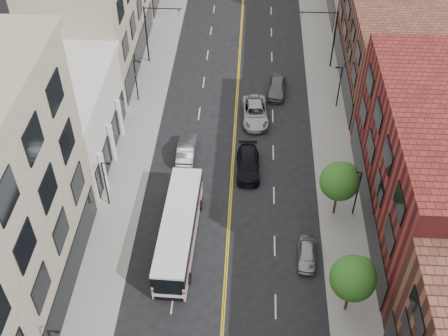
% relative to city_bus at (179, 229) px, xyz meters
% --- Properties ---
extents(sidewalk_left, '(4.00, 110.00, 0.15)m').
position_rel_city_bus_xyz_m(sidewalk_left, '(-5.91, 15.07, -1.72)').
color(sidewalk_left, gray).
rests_on(sidewalk_left, ground).
extents(sidewalk_right, '(4.00, 110.00, 0.15)m').
position_rel_city_bus_xyz_m(sidewalk_right, '(14.09, 15.07, -1.72)').
color(sidewalk_right, gray).
rests_on(sidewalk_right, ground).
extents(bldg_l_white, '(10.00, 14.00, 8.00)m').
position_rel_city_bus_xyz_m(bldg_l_white, '(-12.91, 11.07, 2.20)').
color(bldg_l_white, silver).
rests_on(bldg_l_white, ground).
extents(bldg_r_mid, '(10.00, 22.00, 12.00)m').
position_rel_city_bus_xyz_m(bldg_r_mid, '(21.09, 4.07, 4.20)').
color(bldg_r_mid, '#5D1A18').
rests_on(bldg_r_mid, ground).
extents(bldg_r_far_a, '(10.00, 20.00, 10.00)m').
position_rel_city_bus_xyz_m(bldg_r_far_a, '(21.09, 25.07, 3.20)').
color(bldg_r_far_a, '#592F23').
rests_on(bldg_r_far_a, ground).
extents(tree_r_2, '(3.40, 3.40, 5.59)m').
position_rel_city_bus_xyz_m(tree_r_2, '(13.48, -5.86, 2.33)').
color(tree_r_2, black).
rests_on(tree_r_2, sidewalk_right).
extents(tree_r_3, '(3.40, 3.40, 5.59)m').
position_rel_city_bus_xyz_m(tree_r_3, '(13.48, 4.14, 2.33)').
color(tree_r_3, black).
rests_on(tree_r_3, sidewalk_right).
extents(lamp_l_2, '(0.81, 0.55, 5.05)m').
position_rel_city_bus_xyz_m(lamp_l_2, '(-6.86, 4.07, 1.17)').
color(lamp_l_2, black).
rests_on(lamp_l_2, sidewalk_left).
extents(lamp_l_3, '(0.81, 0.55, 5.05)m').
position_rel_city_bus_xyz_m(lamp_l_3, '(-6.86, 20.07, 1.17)').
color(lamp_l_3, black).
rests_on(lamp_l_3, sidewalk_left).
extents(lamp_r_2, '(0.81, 0.55, 5.05)m').
position_rel_city_bus_xyz_m(lamp_r_2, '(15.04, 4.07, 1.17)').
color(lamp_r_2, black).
rests_on(lamp_r_2, sidewalk_right).
extents(lamp_r_3, '(0.81, 0.55, 5.05)m').
position_rel_city_bus_xyz_m(lamp_r_3, '(15.04, 20.07, 1.17)').
color(lamp_r_3, black).
rests_on(lamp_r_3, sidewalk_right).
extents(signal_mast_left, '(4.49, 0.18, 7.20)m').
position_rel_city_bus_xyz_m(signal_mast_left, '(-6.18, 28.07, 2.85)').
color(signal_mast_left, black).
rests_on(signal_mast_left, sidewalk_left).
extents(signal_mast_right, '(4.49, 0.18, 7.20)m').
position_rel_city_bus_xyz_m(signal_mast_right, '(14.35, 28.07, 2.85)').
color(signal_mast_right, black).
rests_on(signal_mast_right, sidewalk_right).
extents(city_bus, '(3.16, 12.11, 3.10)m').
position_rel_city_bus_xyz_m(city_bus, '(0.00, 0.00, 0.00)').
color(city_bus, silver).
rests_on(city_bus, ground).
extents(car_parked_far, '(1.72, 3.85, 1.29)m').
position_rel_city_bus_xyz_m(car_parked_far, '(10.69, -1.22, -1.16)').
color(car_parked_far, '#919398').
rests_on(car_parked_far, ground).
extents(car_lane_behind, '(1.67, 4.78, 1.58)m').
position_rel_city_bus_xyz_m(car_lane_behind, '(-0.56, 11.17, -1.01)').
color(car_lane_behind, '#4E4F54').
rests_on(car_lane_behind, ground).
extents(car_lane_a, '(2.39, 5.48, 1.57)m').
position_rel_city_bus_xyz_m(car_lane_a, '(5.59, 9.30, -1.01)').
color(car_lane_a, black).
rests_on(car_lane_a, ground).
extents(car_lane_b, '(3.13, 6.07, 1.64)m').
position_rel_city_bus_xyz_m(car_lane_b, '(6.16, 17.51, -0.98)').
color(car_lane_b, '#A4A6AC').
rests_on(car_lane_b, ground).
extents(car_lane_c, '(2.36, 4.95, 1.63)m').
position_rel_city_bus_xyz_m(car_lane_c, '(8.55, 22.39, -0.98)').
color(car_lane_c, '#56555B').
rests_on(car_lane_c, ground).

